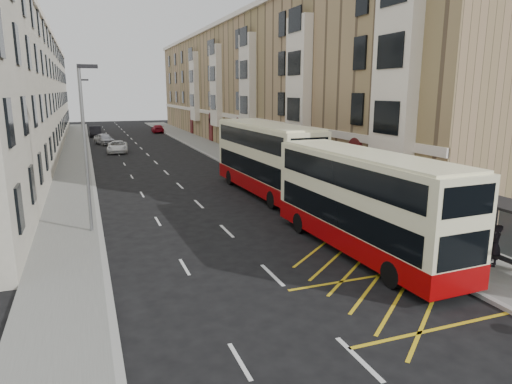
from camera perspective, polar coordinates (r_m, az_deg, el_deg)
name	(u,v)px	position (r m, az deg, el deg)	size (l,w,h in m)	color
ground	(322,323)	(14.64, 8.28, -15.95)	(200.00, 200.00, 0.00)	black
pavement_right	(246,163)	(44.17, -1.31, 3.62)	(4.00, 120.00, 0.15)	slate
pavement_left	(74,173)	(41.78, -21.83, 2.20)	(3.00, 120.00, 0.15)	slate
kerb_right	(226,164)	(43.56, -3.80, 3.47)	(0.25, 120.00, 0.15)	#9C9C97
kerb_left	(92,172)	(41.77, -19.77, 2.36)	(0.25, 120.00, 0.15)	#9C9C97
road_markings	(142,149)	(56.98, -14.04, 5.21)	(10.00, 110.00, 0.01)	silver
terrace_right	(256,86)	(60.43, 0.04, 13.12)	(10.75, 79.00, 15.25)	#A4835F
terrace_left	(12,95)	(57.13, -28.18, 10.69)	(9.18, 79.00, 13.25)	beige
guard_railing	(382,225)	(21.99, 15.50, -4.00)	(0.06, 6.56, 1.01)	#AE301F
street_lamp_near	(86,140)	(23.31, -20.53, 6.07)	(0.93, 0.18, 8.00)	gray
street_lamp_far	(83,112)	(53.24, -20.80, 9.29)	(0.93, 0.18, 8.00)	gray
double_decker_front	(363,202)	(20.12, 13.19, -1.29)	(2.91, 11.16, 4.42)	#FFF9C4
double_decker_rear	(266,159)	(30.92, 1.25, 4.20)	(3.13, 12.14, 4.81)	#FFF9C4
pedestrian_near	(496,246)	(20.38, 27.77, -5.94)	(0.62, 0.40, 1.69)	black
pedestrian_far	(407,230)	(20.77, 18.35, -4.56)	(1.07, 0.45, 1.83)	black
white_van	(118,147)	(54.64, -16.92, 5.43)	(2.21, 4.79, 1.33)	white
car_silver	(104,139)	(63.37, -18.43, 6.32)	(1.74, 4.33, 1.48)	#B5B7BD
car_dark	(95,131)	(74.88, -19.48, 7.15)	(1.67, 4.80, 1.58)	black
car_red	(158,129)	(79.17, -12.19, 7.74)	(1.81, 4.46, 1.29)	#A30C1D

